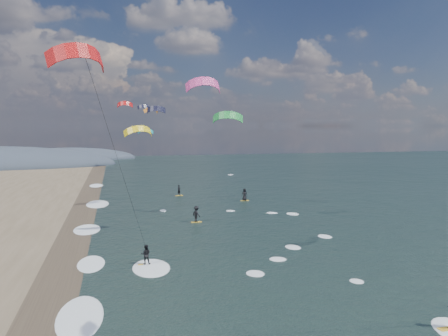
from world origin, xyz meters
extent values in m
cube|color=#382D23|center=(-12.00, 10.00, 0.00)|extent=(3.00, 240.00, 0.00)
ellipsoid|color=#3D4756|center=(-22.00, 120.00, 0.00)|extent=(40.00, 18.00, 7.00)
cube|color=gold|center=(-6.29, 13.85, 0.03)|extent=(1.11, 0.34, 0.05)
imported|color=black|center=(-6.29, 13.85, 0.76)|extent=(0.75, 0.63, 1.41)
ellipsoid|color=white|center=(-5.99, 13.05, 0.00)|extent=(2.60, 4.20, 0.12)
cylinder|color=black|center=(-8.04, 10.85, 7.60)|extent=(0.02, 0.02, 14.38)
cube|color=gold|center=(-0.27, 26.59, 0.03)|extent=(1.10, 0.35, 0.05)
imported|color=black|center=(-0.27, 26.59, 0.87)|extent=(1.05, 1.23, 1.65)
cube|color=gold|center=(8.29, 37.82, 0.03)|extent=(1.10, 0.35, 0.05)
imported|color=black|center=(8.29, 37.82, 0.85)|extent=(0.91, 0.76, 1.60)
cube|color=gold|center=(0.49, 44.19, 0.03)|extent=(1.10, 0.35, 0.05)
imported|color=black|center=(0.49, 44.19, 0.81)|extent=(0.66, 0.63, 1.52)
ellipsoid|color=white|center=(-10.80, 6.00, 0.00)|extent=(2.40, 5.40, 0.11)
ellipsoid|color=white|center=(-10.80, 15.00, 0.00)|extent=(2.40, 5.40, 0.11)
ellipsoid|color=white|center=(-10.80, 26.00, 0.00)|extent=(2.40, 5.40, 0.11)
ellipsoid|color=white|center=(-10.80, 40.00, 0.00)|extent=(2.40, 5.40, 0.11)
ellipsoid|color=white|center=(-10.80, 58.00, 0.00)|extent=(2.40, 5.40, 0.11)
camera|label=1|loc=(-8.28, -16.98, 9.88)|focal=35.00mm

